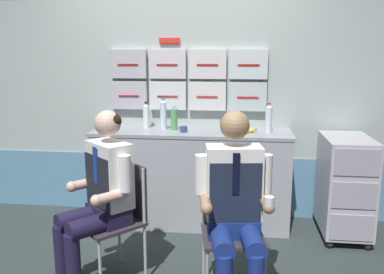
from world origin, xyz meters
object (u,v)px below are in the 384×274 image
sparkling_bottle_green (146,116)px  snack_banana (247,131)px  folding_chair_left (121,208)px  folding_chair_right (231,218)px  coffee_cup_spare (105,125)px  service_trolley (345,184)px  crew_member_right (235,202)px  crew_member_left (99,192)px

sparkling_bottle_green → snack_banana: 0.99m
folding_chair_left → folding_chair_right: size_ratio=1.00×
folding_chair_right → coffee_cup_spare: bearing=139.0°
sparkling_bottle_green → snack_banana: size_ratio=1.48×
service_trolley → coffee_cup_spare: coffee_cup_spare is taller
crew_member_right → service_trolley: bearing=50.1°
crew_member_right → coffee_cup_spare: bearing=135.6°
folding_chair_left → crew_member_left: (-0.11, -0.12, 0.16)m
crew_member_left → sparkling_bottle_green: 1.30m
coffee_cup_spare → crew_member_left: bearing=-73.6°
crew_member_right → coffee_cup_spare: size_ratio=16.18×
sparkling_bottle_green → snack_banana: sparkling_bottle_green is taller
crew_member_right → snack_banana: size_ratio=7.40×
service_trolley → folding_chair_right: 1.39m
service_trolley → sparkling_bottle_green: (-1.85, 0.22, 0.55)m
folding_chair_right → crew_member_right: bearing=-81.3°
folding_chair_left → folding_chair_right: (0.80, -0.08, 0.00)m
crew_member_right → snack_banana: bearing=85.9°
folding_chair_left → crew_member_right: 0.88m
folding_chair_left → coffee_cup_spare: coffee_cup_spare is taller
service_trolley → folding_chair_right: size_ratio=1.07×
folding_chair_right → sparkling_bottle_green: size_ratio=3.34×
crew_member_right → folding_chair_right: bearing=98.7°
service_trolley → folding_chair_right: bearing=-134.9°
service_trolley → snack_banana: bearing=174.7°
crew_member_left → snack_banana: 1.53m
service_trolley → coffee_cup_spare: bearing=177.7°
crew_member_right → snack_banana: 1.25m
folding_chair_right → snack_banana: snack_banana is taller
service_trolley → snack_banana: 0.98m
service_trolley → folding_chair_left: bearing=-153.1°
sparkling_bottle_green → crew_member_left: bearing=-92.0°
folding_chair_left → crew_member_left: size_ratio=0.68×
crew_member_left → crew_member_right: (0.93, -0.12, 0.02)m
coffee_cup_spare → snack_banana: coffee_cup_spare is taller
folding_chair_left → sparkling_bottle_green: (-0.07, 1.13, 0.51)m
folding_chair_left → snack_banana: 1.40m
service_trolley → crew_member_right: (-0.96, -1.15, 0.22)m
folding_chair_left → snack_banana: bearing=47.2°
sparkling_bottle_green → folding_chair_left: bearing=-86.6°
folding_chair_right → coffee_cup_spare: size_ratio=10.81×
folding_chair_right → snack_banana: bearing=84.0°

